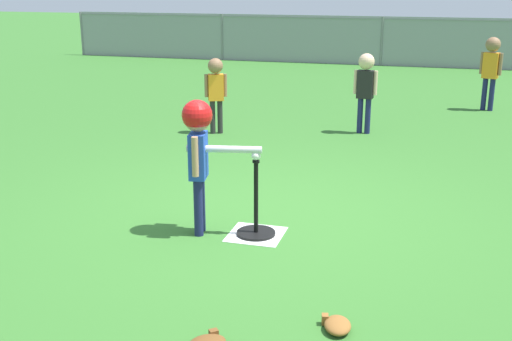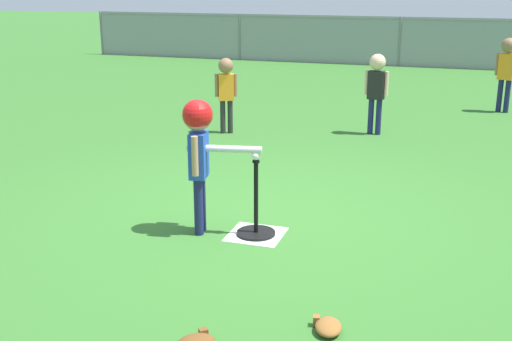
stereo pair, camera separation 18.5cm
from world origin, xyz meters
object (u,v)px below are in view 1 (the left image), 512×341
Objects in this scene: fielder_deep_left at (216,85)px; fielder_deep_center at (491,64)px; batter_child at (199,140)px; fielder_near_right at (365,82)px; glove_tossed_aside at (337,325)px; baseball_on_tee at (256,156)px; batting_tee at (256,223)px.

fielder_deep_left is 4.48m from fielder_deep_center.
fielder_near_right is at bearing 77.60° from batter_child.
glove_tossed_aside is (0.45, -5.15, -0.65)m from fielder_near_right.
fielder_near_right is 5.21m from glove_tossed_aside.
baseball_on_tee reaches higher than glove_tossed_aside.
batter_child is 1.10× the size of fielder_deep_left.
batter_child is 4.03m from fielder_near_right.
fielder_deep_left is at bearing 117.24° from glove_tossed_aside.
fielder_near_right is at bearing 16.20° from fielder_deep_left.
glove_tossed_aside is (0.87, -1.30, -0.64)m from baseball_on_tee.
baseball_on_tee is at bearing -109.59° from fielder_deep_center.
batting_tee is 0.59× the size of fielder_near_right.
baseball_on_tee is (0.00, -0.00, 0.57)m from batting_tee.
baseball_on_tee is 3.61m from fielder_deep_left.
fielder_near_right is at bearing 95.05° from glove_tossed_aside.
fielder_deep_center reaches higher than batter_child.
glove_tossed_aside is at bearing -56.13° from batting_tee.
fielder_near_right is 4.30× the size of glove_tossed_aside.
batting_tee is 2.55× the size of glove_tossed_aside.
glove_tossed_aside is (2.36, -4.59, -0.62)m from fielder_deep_left.
batter_child reaches higher than fielder_deep_left.
glove_tossed_aside is at bearing -99.75° from fielder_deep_center.
fielder_near_right is at bearing 83.80° from baseball_on_tee.
fielder_near_right reaches higher than baseball_on_tee.
batting_tee is 6.35m from fielder_deep_center.
fielder_deep_center is 4.60× the size of glove_tossed_aside.
fielder_deep_center is (3.61, 2.66, 0.09)m from fielder_deep_left.
fielder_near_right is (0.86, 3.93, -0.10)m from batter_child.
batter_child is at bearing -169.39° from baseball_on_tee.
fielder_deep_left is 0.94× the size of fielder_near_right.
batter_child reaches higher than fielder_near_right.
batter_child reaches higher than baseball_on_tee.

